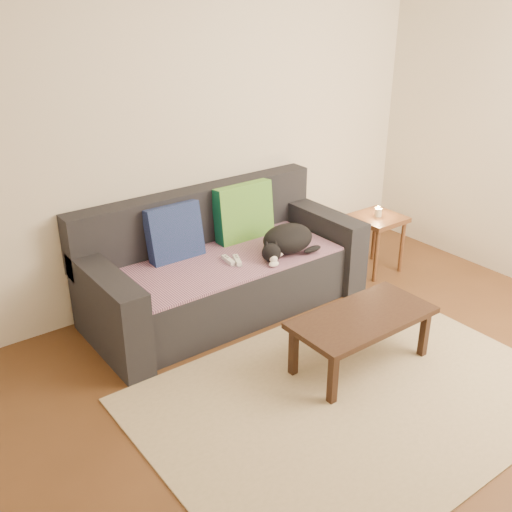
# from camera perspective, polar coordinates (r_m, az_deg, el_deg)

# --- Properties ---
(ground) EXTENTS (4.50, 4.50, 0.00)m
(ground) POSITION_cam_1_polar(r_m,az_deg,el_deg) (3.71, 10.87, -14.25)
(ground) COLOR brown
(ground) RESTS_ON ground
(back_wall) EXTENTS (4.50, 0.04, 2.60)m
(back_wall) POSITION_cam_1_polar(r_m,az_deg,el_deg) (4.57, -6.67, 11.82)
(back_wall) COLOR beige
(back_wall) RESTS_ON ground
(sofa) EXTENTS (2.10, 0.94, 0.87)m
(sofa) POSITION_cam_1_polar(r_m,az_deg,el_deg) (4.56, -3.31, -1.34)
(sofa) COLOR #232328
(sofa) RESTS_ON ground
(throw_blanket) EXTENTS (1.66, 0.74, 0.02)m
(throw_blanket) POSITION_cam_1_polar(r_m,az_deg,el_deg) (4.44, -2.69, -0.36)
(throw_blanket) COLOR #45274A
(throw_blanket) RESTS_ON sofa
(cushion_navy) EXTENTS (0.42, 0.18, 0.43)m
(cushion_navy) POSITION_cam_1_polar(r_m,az_deg,el_deg) (4.42, -7.78, 2.17)
(cushion_navy) COLOR #12284E
(cushion_navy) RESTS_ON throw_blanket
(cushion_green) EXTENTS (0.49, 0.18, 0.50)m
(cushion_green) POSITION_cam_1_polar(r_m,az_deg,el_deg) (4.73, -1.17, 3.94)
(cushion_green) COLOR #0C4F35
(cushion_green) RESTS_ON throw_blanket
(cat) EXTENTS (0.54, 0.41, 0.22)m
(cat) POSITION_cam_1_polar(r_m,az_deg,el_deg) (4.48, 2.93, 1.51)
(cat) COLOR black
(cat) RESTS_ON throw_blanket
(wii_remote_a) EXTENTS (0.05, 0.15, 0.03)m
(wii_remote_a) POSITION_cam_1_polar(r_m,az_deg,el_deg) (4.37, -2.66, -0.40)
(wii_remote_a) COLOR white
(wii_remote_a) RESTS_ON throw_blanket
(wii_remote_b) EXTENTS (0.09, 0.15, 0.03)m
(wii_remote_b) POSITION_cam_1_polar(r_m,az_deg,el_deg) (4.37, -1.80, -0.40)
(wii_remote_b) COLOR white
(wii_remote_b) RESTS_ON throw_blanket
(side_table) EXTENTS (0.40, 0.40, 0.50)m
(side_table) POSITION_cam_1_polar(r_m,az_deg,el_deg) (5.20, 11.44, 2.83)
(side_table) COLOR brown
(side_table) RESTS_ON ground
(candle) EXTENTS (0.06, 0.06, 0.09)m
(candle) POSITION_cam_1_polar(r_m,az_deg,el_deg) (5.16, 11.56, 4.12)
(candle) COLOR beige
(candle) RESTS_ON side_table
(rug) EXTENTS (2.50, 1.80, 0.01)m
(rug) POSITION_cam_1_polar(r_m,az_deg,el_deg) (3.79, 9.19, -13.10)
(rug) COLOR tan
(rug) RESTS_ON ground
(coffee_table) EXTENTS (0.95, 0.47, 0.38)m
(coffee_table) POSITION_cam_1_polar(r_m,az_deg,el_deg) (3.90, 10.08, -6.17)
(coffee_table) COLOR black
(coffee_table) RESTS_ON rug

